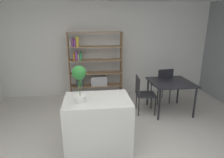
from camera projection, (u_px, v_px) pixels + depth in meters
name	position (u px, v px, depth m)	size (l,w,h in m)	color
ground_plane	(108.00, 154.00, 3.13)	(9.26, 9.26, 0.00)	beige
back_partition	(97.00, 50.00, 5.49)	(6.73, 0.06, 2.65)	white
kitchen_island	(98.00, 123.00, 3.23)	(1.09, 0.78, 0.89)	silver
potted_plant_on_island	(79.00, 80.00, 2.88)	(0.21, 0.21, 0.58)	white
open_bookshelf	(93.00, 68.00, 5.23)	(1.45, 0.33, 1.86)	#997551
dining_table	(171.00, 85.00, 4.49)	(0.95, 0.94, 0.75)	#232328
dining_chair_far	(163.00, 83.00, 4.98)	(0.46, 0.50, 0.96)	#232328
dining_chair_island_side	(142.00, 91.00, 4.45)	(0.48, 0.47, 0.89)	#232328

